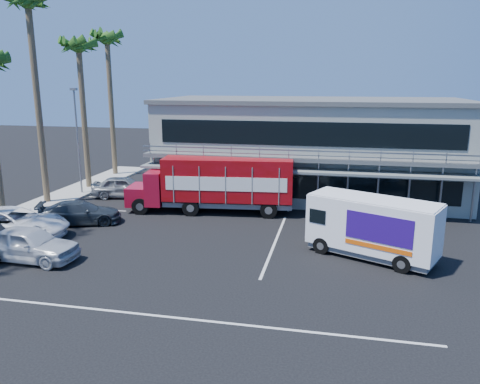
# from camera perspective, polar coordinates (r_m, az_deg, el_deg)

# --- Properties ---
(ground) EXTENTS (120.00, 120.00, 0.00)m
(ground) POSITION_cam_1_polar(r_m,az_deg,el_deg) (23.34, -1.64, -8.29)
(ground) COLOR black
(ground) RESTS_ON ground
(building) EXTENTS (22.40, 12.00, 7.30)m
(building) POSITION_cam_1_polar(r_m,az_deg,el_deg) (36.41, 8.46, 5.45)
(building) COLOR #979B8E
(building) RESTS_ON ground
(curb_strip) EXTENTS (3.00, 32.00, 0.16)m
(curb_strip) POSITION_cam_1_polar(r_m,az_deg,el_deg) (34.78, -23.96, -1.98)
(curb_strip) COLOR #A5A399
(curb_strip) RESTS_ON ground
(palm_d) EXTENTS (2.80, 2.80, 14.75)m
(palm_d) POSITION_cam_1_polar(r_m,az_deg,el_deg) (35.69, -24.33, 19.03)
(palm_d) COLOR brown
(palm_d) RESTS_ON ground
(palm_e) EXTENTS (2.80, 2.80, 12.25)m
(palm_e) POSITION_cam_1_polar(r_m,az_deg,el_deg) (39.44, -19.03, 15.57)
(palm_e) COLOR brown
(palm_e) RESTS_ON ground
(palm_f) EXTENTS (2.80, 2.80, 13.25)m
(palm_f) POSITION_cam_1_polar(r_m,az_deg,el_deg) (44.51, -15.86, 16.63)
(palm_f) COLOR brown
(palm_f) RESTS_ON ground
(light_pole_far) EXTENTS (0.50, 0.25, 8.09)m
(light_pole_far) POSITION_cam_1_polar(r_m,az_deg,el_deg) (37.65, -19.20, 6.41)
(light_pole_far) COLOR gray
(light_pole_far) RESTS_ON ground
(red_truck) EXTENTS (11.21, 3.68, 3.71)m
(red_truck) POSITION_cam_1_polar(r_m,az_deg,el_deg) (31.11, -2.83, 1.19)
(red_truck) COLOR maroon
(red_truck) RESTS_ON ground
(white_van) EXTENTS (6.58, 4.59, 3.06)m
(white_van) POSITION_cam_1_polar(r_m,az_deg,el_deg) (24.01, 15.80, -4.09)
(white_van) COLOR white
(white_van) RESTS_ON ground
(parked_car_a) EXTENTS (5.07, 2.22, 1.70)m
(parked_car_a) POSITION_cam_1_polar(r_m,az_deg,el_deg) (25.24, -24.38, -5.78)
(parked_car_a) COLOR silver
(parked_car_a) RESTS_ON ground
(parked_car_c) EXTENTS (6.36, 3.34, 1.71)m
(parked_car_c) POSITION_cam_1_polar(r_m,az_deg,el_deg) (29.13, -25.97, -3.46)
(parked_car_c) COLOR white
(parked_car_c) RESTS_ON ground
(parked_car_d) EXTENTS (5.28, 3.62, 1.42)m
(parked_car_d) POSITION_cam_1_polar(r_m,az_deg,el_deg) (30.43, -18.92, -2.40)
(parked_car_d) COLOR #282E35
(parked_car_d) RESTS_ON ground
(parked_car_e) EXTENTS (5.02, 2.87, 1.61)m
(parked_car_e) POSITION_cam_1_polar(r_m,az_deg,el_deg) (36.36, -13.98, 0.61)
(parked_car_e) COLOR gray
(parked_car_e) RESTS_ON ground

